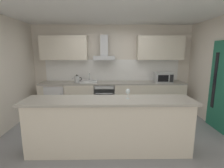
% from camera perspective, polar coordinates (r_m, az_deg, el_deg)
% --- Properties ---
extents(ground, '(5.87, 4.75, 0.02)m').
position_cam_1_polar(ground, '(3.85, 0.60, -17.10)').
color(ground, gray).
extents(ceiling, '(5.87, 4.75, 0.02)m').
position_cam_1_polar(ceiling, '(3.50, 0.69, 24.35)').
color(ceiling, white).
extents(wall_back, '(5.87, 0.12, 2.60)m').
position_cam_1_polar(wall_back, '(5.36, 0.08, 5.56)').
color(wall_back, silver).
rests_on(wall_back, ground).
extents(backsplash_tile, '(4.14, 0.02, 0.66)m').
position_cam_1_polar(backsplash_tile, '(5.29, 0.09, 4.73)').
color(backsplash_tile, white).
extents(counter_back, '(4.29, 0.60, 0.90)m').
position_cam_1_polar(counter_back, '(5.13, 0.15, -4.32)').
color(counter_back, beige).
rests_on(counter_back, ground).
extents(counter_island, '(2.96, 0.64, 0.99)m').
position_cam_1_polar(counter_island, '(3.09, -1.04, -13.92)').
color(counter_island, beige).
rests_on(counter_island, ground).
extents(upper_cabinets, '(4.23, 0.32, 0.70)m').
position_cam_1_polar(upper_cabinets, '(5.11, 0.13, 12.15)').
color(upper_cabinets, beige).
extents(side_door, '(0.08, 0.85, 2.05)m').
position_cam_1_polar(side_door, '(4.48, 33.26, -0.81)').
color(side_door, '#1E664C').
rests_on(side_door, ground).
extents(oven, '(0.60, 0.62, 0.80)m').
position_cam_1_polar(oven, '(5.11, -2.58, -4.30)').
color(oven, slate).
rests_on(oven, ground).
extents(refrigerator, '(0.58, 0.60, 0.85)m').
position_cam_1_polar(refrigerator, '(5.35, -18.22, -4.52)').
color(refrigerator, white).
rests_on(refrigerator, ground).
extents(microwave, '(0.50, 0.38, 0.30)m').
position_cam_1_polar(microwave, '(5.21, 17.04, 2.16)').
color(microwave, '#B7BABC').
rests_on(microwave, counter_back).
extents(sink, '(0.50, 0.40, 0.26)m').
position_cam_1_polar(sink, '(5.05, -7.80, 0.88)').
color(sink, silver).
rests_on(sink, counter_back).
extents(kettle, '(0.29, 0.15, 0.24)m').
position_cam_1_polar(kettle, '(5.05, -11.82, 1.63)').
color(kettle, '#B7BABC').
rests_on(kettle, counter_back).
extents(range_hood, '(0.62, 0.45, 0.72)m').
position_cam_1_polar(range_hood, '(5.06, -2.66, 10.76)').
color(range_hood, '#B7BABC').
extents(wine_glass, '(0.08, 0.08, 0.18)m').
position_cam_1_polar(wine_glass, '(2.95, 5.43, -2.64)').
color(wine_glass, silver).
rests_on(wine_glass, counter_island).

